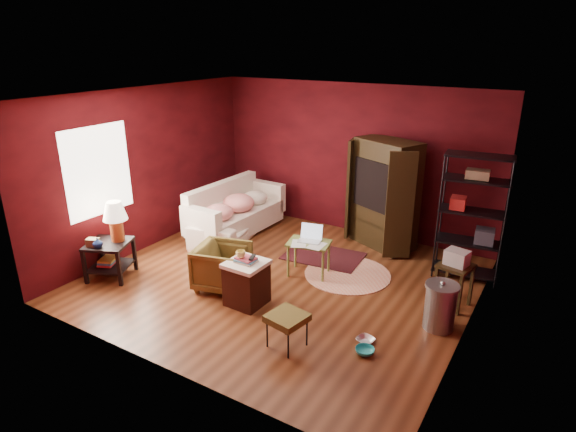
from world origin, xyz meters
name	(u,v)px	position (x,y,z in m)	size (l,w,h in m)	color
room	(278,194)	(-0.04, -0.01, 1.40)	(5.54, 5.04, 2.84)	brown
sofa	(234,211)	(-1.80, 1.19, 0.44)	(2.23, 0.65, 0.87)	white
armchair	(222,265)	(-0.63, -0.64, 0.37)	(0.73, 0.68, 0.75)	black
pet_bowl_steel	(366,335)	(1.76, -0.85, 0.11)	(0.22, 0.05, 0.22)	silver
pet_bowl_turquoise	(365,345)	(1.84, -1.07, 0.12)	(0.23, 0.07, 0.23)	#27B3B9
vase	(98,243)	(-2.32, -1.49, 0.66)	(0.15, 0.16, 0.15)	#0D1D44
mug	(241,253)	(-0.10, -0.88, 0.78)	(0.13, 0.10, 0.13)	#FFE87C
side_table	(112,233)	(-2.31, -1.21, 0.73)	(0.81, 0.81, 1.21)	black
sofa_cushions	(234,212)	(-1.80, 1.16, 0.44)	(0.93, 2.16, 0.89)	white
hamper	(247,282)	(-0.04, -0.84, 0.33)	(0.54, 0.54, 0.74)	#3D180E
footstool	(287,319)	(0.97, -1.42, 0.38)	(0.50, 0.50, 0.44)	black
rug_round	(347,274)	(0.80, 0.71, 0.01)	(1.67, 1.67, 0.01)	white
rug_oriental	(323,256)	(0.17, 1.09, 0.02)	(1.37, 0.98, 0.01)	#53161D
laptop_desk	(309,245)	(0.26, 0.40, 0.49)	(0.73, 0.62, 0.80)	olive
tv_armoire	(384,192)	(0.82, 2.10, 1.00)	(1.38, 1.15, 1.92)	black
wire_shelving	(473,213)	(2.41, 1.59, 1.08)	(1.00, 0.52, 1.97)	black
small_stand	(456,265)	(2.44, 0.61, 0.63)	(0.50, 0.50, 0.84)	black
trash_can	(440,306)	(2.44, -0.05, 0.32)	(0.53, 0.53, 0.67)	#979A9E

